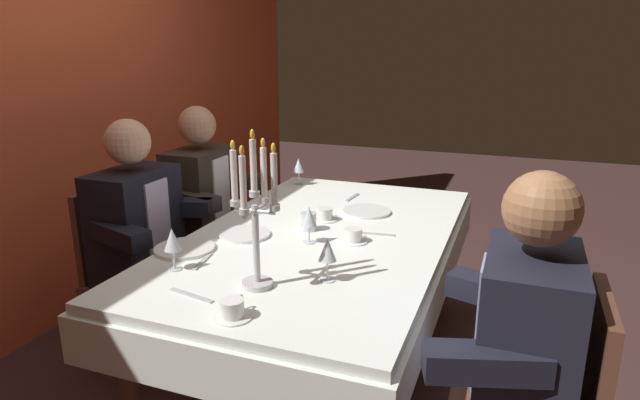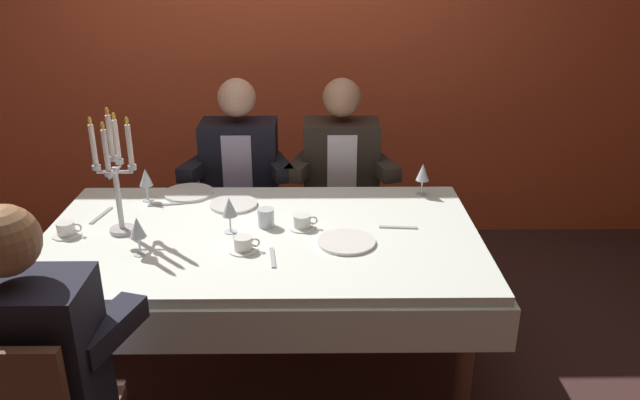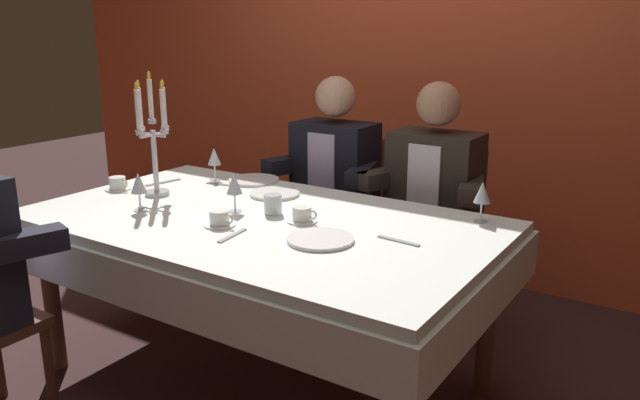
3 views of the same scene
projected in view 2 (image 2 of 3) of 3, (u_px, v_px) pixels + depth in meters
ground_plane at (267, 372)px, 3.03m from camera, size 12.00×12.00×0.00m
back_wall at (278, 37)px, 4.05m from camera, size 6.00×0.12×2.70m
dining_table at (262, 257)px, 2.79m from camera, size 1.94×1.14×0.74m
candelabra at (115, 176)px, 2.65m from camera, size 0.19×0.19×0.56m
dinner_plate_0 at (233, 204)px, 3.03m from camera, size 0.23×0.23×0.01m
dinner_plate_1 at (346, 242)px, 2.65m from camera, size 0.25×0.25×0.01m
dinner_plate_2 at (189, 193)px, 3.17m from camera, size 0.25×0.25×0.01m
wine_glass_0 at (229, 208)px, 2.71m from camera, size 0.07×0.07×0.16m
wine_glass_1 at (137, 228)px, 2.51m from camera, size 0.07×0.07×0.16m
wine_glass_2 at (146, 178)px, 3.05m from camera, size 0.07×0.07×0.16m
wine_glass_3 at (423, 173)px, 3.11m from camera, size 0.07×0.07×0.16m
water_tumbler_0 at (266, 218)px, 2.80m from camera, size 0.07×0.07×0.08m
coffee_cup_0 at (244, 245)px, 2.58m from camera, size 0.13×0.12×0.06m
coffee_cup_1 at (66, 230)px, 2.71m from camera, size 0.13×0.12×0.06m
coffee_cup_2 at (302, 222)px, 2.78m from camera, size 0.13×0.12×0.06m
fork_0 at (273, 257)px, 2.53m from camera, size 0.04×0.17×0.01m
spoon_1 at (166, 204)px, 3.04m from camera, size 0.17×0.05×0.01m
fork_2 at (398, 227)px, 2.79m from camera, size 0.17×0.03×0.01m
knife_3 at (101, 215)px, 2.91m from camera, size 0.06×0.19×0.01m
seated_diner_0 at (27, 359)px, 1.92m from camera, size 0.63×0.48×1.24m
seated_diner_1 at (240, 167)px, 3.57m from camera, size 0.63×0.48×1.24m
seated_diner_2 at (341, 166)px, 3.57m from camera, size 0.63×0.48×1.24m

